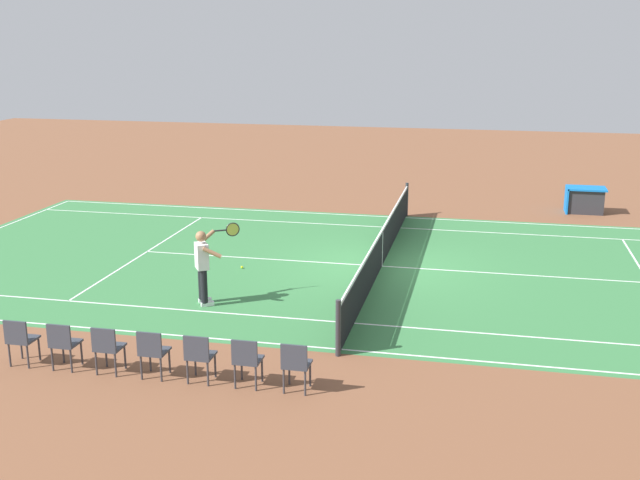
{
  "coord_description": "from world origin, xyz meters",
  "views": [
    {
      "loc": [
        -2.49,
        18.79,
        5.72
      ],
      "look_at": [
        1.36,
        1.1,
        0.9
      ],
      "focal_mm": 43.63,
      "sensor_mm": 36.0,
      "label": 1
    }
  ],
  "objects_px": {
    "spectator_chair_6": "(20,338)",
    "equipment_cart_tarped": "(584,200)",
    "tennis_net": "(382,248)",
    "spectator_chair_4": "(107,346)",
    "spectator_chair_5": "(63,342)",
    "tennis_ball": "(242,267)",
    "spectator_chair_3": "(153,350)",
    "spectator_chair_1": "(247,358)",
    "tennis_player_near": "(203,263)",
    "spectator_chair_2": "(199,354)",
    "spectator_chair_0": "(296,363)"
  },
  "relations": [
    {
      "from": "spectator_chair_1",
      "to": "equipment_cart_tarped",
      "type": "distance_m",
      "value": 16.4
    },
    {
      "from": "spectator_chair_3",
      "to": "spectator_chair_2",
      "type": "bearing_deg",
      "value": 180.0
    },
    {
      "from": "equipment_cart_tarped",
      "to": "spectator_chair_1",
      "type": "bearing_deg",
      "value": 65.14
    },
    {
      "from": "tennis_net",
      "to": "spectator_chair_0",
      "type": "relative_size",
      "value": 13.3
    },
    {
      "from": "spectator_chair_0",
      "to": "spectator_chair_2",
      "type": "relative_size",
      "value": 1.0
    },
    {
      "from": "spectator_chair_0",
      "to": "spectator_chair_5",
      "type": "xyz_separation_m",
      "value": [
        4.18,
        0.0,
        0.0
      ]
    },
    {
      "from": "spectator_chair_4",
      "to": "spectator_chair_5",
      "type": "relative_size",
      "value": 1.0
    },
    {
      "from": "spectator_chair_1",
      "to": "spectator_chair_5",
      "type": "distance_m",
      "value": 3.34
    },
    {
      "from": "spectator_chair_6",
      "to": "tennis_ball",
      "type": "bearing_deg",
      "value": -107.2
    },
    {
      "from": "spectator_chair_0",
      "to": "spectator_chair_6",
      "type": "relative_size",
      "value": 1.0
    },
    {
      "from": "tennis_player_near",
      "to": "spectator_chair_1",
      "type": "height_order",
      "value": "tennis_player_near"
    },
    {
      "from": "tennis_net",
      "to": "equipment_cart_tarped",
      "type": "xyz_separation_m",
      "value": [
        -5.67,
        -7.47,
        -0.05
      ]
    },
    {
      "from": "tennis_net",
      "to": "spectator_chair_1",
      "type": "height_order",
      "value": "tennis_net"
    },
    {
      "from": "spectator_chair_4",
      "to": "spectator_chair_1",
      "type": "bearing_deg",
      "value": 180.0
    },
    {
      "from": "tennis_net",
      "to": "spectator_chair_2",
      "type": "distance_m",
      "value": 7.69
    },
    {
      "from": "tennis_ball",
      "to": "spectator_chair_3",
      "type": "height_order",
      "value": "spectator_chair_3"
    },
    {
      "from": "spectator_chair_5",
      "to": "equipment_cart_tarped",
      "type": "relative_size",
      "value": 0.7
    },
    {
      "from": "spectator_chair_5",
      "to": "spectator_chair_4",
      "type": "bearing_deg",
      "value": 180.0
    },
    {
      "from": "tennis_player_near",
      "to": "spectator_chair_6",
      "type": "xyz_separation_m",
      "value": [
        2.03,
        3.76,
        -0.41
      ]
    },
    {
      "from": "tennis_ball",
      "to": "equipment_cart_tarped",
      "type": "xyz_separation_m",
      "value": [
        -9.07,
        -8.41,
        0.4
      ]
    },
    {
      "from": "spectator_chair_5",
      "to": "spectator_chair_3",
      "type": "bearing_deg",
      "value": 180.0
    },
    {
      "from": "tennis_net",
      "to": "spectator_chair_6",
      "type": "bearing_deg",
      "value": 53.87
    },
    {
      "from": "spectator_chair_1",
      "to": "equipment_cart_tarped",
      "type": "xyz_separation_m",
      "value": [
        -6.9,
        -14.88,
        -0.08
      ]
    },
    {
      "from": "tennis_player_near",
      "to": "spectator_chair_4",
      "type": "distance_m",
      "value": 3.8
    },
    {
      "from": "tennis_net",
      "to": "spectator_chair_4",
      "type": "distance_m",
      "value": 8.3
    },
    {
      "from": "spectator_chair_4",
      "to": "spectator_chair_6",
      "type": "distance_m",
      "value": 1.67
    },
    {
      "from": "spectator_chair_3",
      "to": "tennis_player_near",
      "type": "bearing_deg",
      "value": -82.77
    },
    {
      "from": "spectator_chair_1",
      "to": "tennis_ball",
      "type": "bearing_deg",
      "value": -71.39
    },
    {
      "from": "tennis_net",
      "to": "spectator_chair_4",
      "type": "bearing_deg",
      "value": 63.23
    },
    {
      "from": "spectator_chair_0",
      "to": "spectator_chair_5",
      "type": "height_order",
      "value": "same"
    },
    {
      "from": "tennis_player_near",
      "to": "spectator_chair_1",
      "type": "distance_m",
      "value": 4.35
    },
    {
      "from": "spectator_chair_1",
      "to": "equipment_cart_tarped",
      "type": "bearing_deg",
      "value": -114.86
    },
    {
      "from": "tennis_net",
      "to": "spectator_chair_3",
      "type": "height_order",
      "value": "tennis_net"
    },
    {
      "from": "tennis_net",
      "to": "spectator_chair_1",
      "type": "bearing_deg",
      "value": 80.58
    },
    {
      "from": "spectator_chair_1",
      "to": "spectator_chair_2",
      "type": "distance_m",
      "value": 0.84
    },
    {
      "from": "tennis_net",
      "to": "spectator_chair_6",
      "type": "xyz_separation_m",
      "value": [
        5.41,
        7.41,
        0.03
      ]
    },
    {
      "from": "spectator_chair_6",
      "to": "spectator_chair_4",
      "type": "bearing_deg",
      "value": 180.0
    },
    {
      "from": "spectator_chair_4",
      "to": "spectator_chair_5",
      "type": "xyz_separation_m",
      "value": [
        0.84,
        0.0,
        0.0
      ]
    },
    {
      "from": "spectator_chair_1",
      "to": "spectator_chair_4",
      "type": "distance_m",
      "value": 2.51
    },
    {
      "from": "spectator_chair_3",
      "to": "equipment_cart_tarped",
      "type": "xyz_separation_m",
      "value": [
        -8.57,
        -14.88,
        -0.08
      ]
    },
    {
      "from": "spectator_chair_1",
      "to": "spectator_chair_2",
      "type": "bearing_deg",
      "value": 0.0
    },
    {
      "from": "tennis_player_near",
      "to": "spectator_chair_6",
      "type": "relative_size",
      "value": 1.93
    },
    {
      "from": "tennis_player_near",
      "to": "tennis_ball",
      "type": "xyz_separation_m",
      "value": [
        0.03,
        -2.71,
        -0.9
      ]
    },
    {
      "from": "spectator_chair_1",
      "to": "spectator_chair_5",
      "type": "relative_size",
      "value": 1.0
    },
    {
      "from": "tennis_net",
      "to": "spectator_chair_6",
      "type": "height_order",
      "value": "tennis_net"
    },
    {
      "from": "spectator_chair_2",
      "to": "spectator_chair_5",
      "type": "relative_size",
      "value": 1.0
    },
    {
      "from": "spectator_chair_6",
      "to": "equipment_cart_tarped",
      "type": "bearing_deg",
      "value": -126.66
    },
    {
      "from": "spectator_chair_5",
      "to": "equipment_cart_tarped",
      "type": "xyz_separation_m",
      "value": [
        -10.24,
        -14.88,
        -0.08
      ]
    },
    {
      "from": "tennis_player_near",
      "to": "spectator_chair_2",
      "type": "xyz_separation_m",
      "value": [
        -1.31,
        3.76,
        -0.41
      ]
    },
    {
      "from": "tennis_net",
      "to": "spectator_chair_1",
      "type": "xyz_separation_m",
      "value": [
        1.23,
        7.41,
        0.03
      ]
    }
  ]
}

